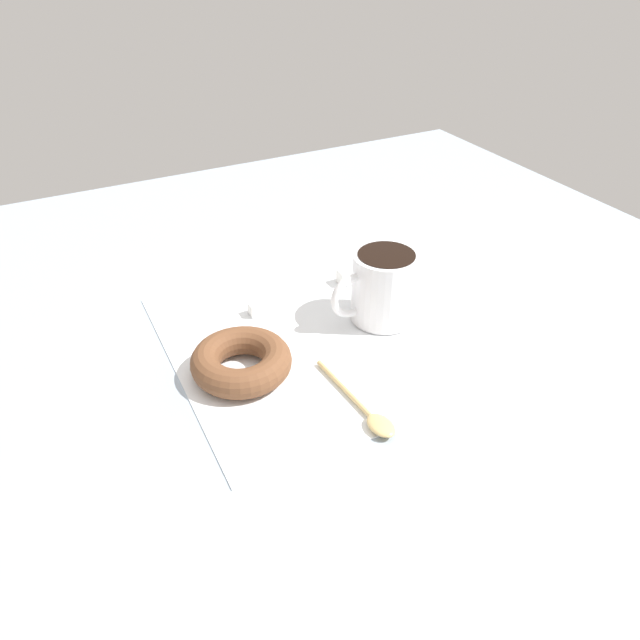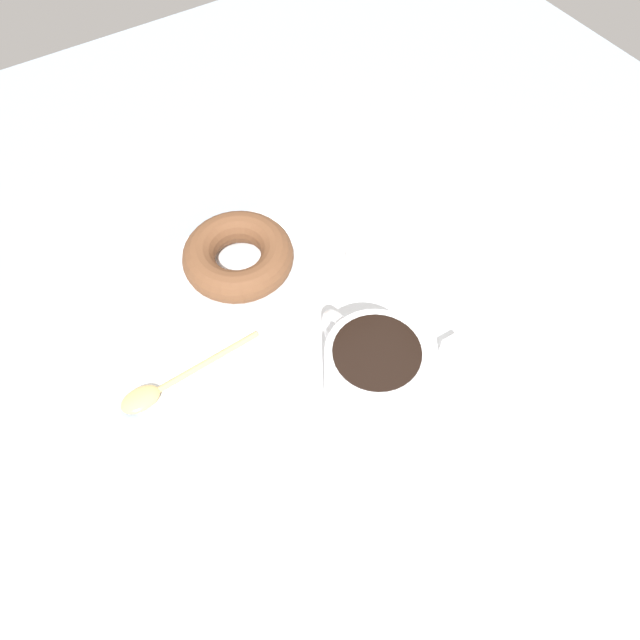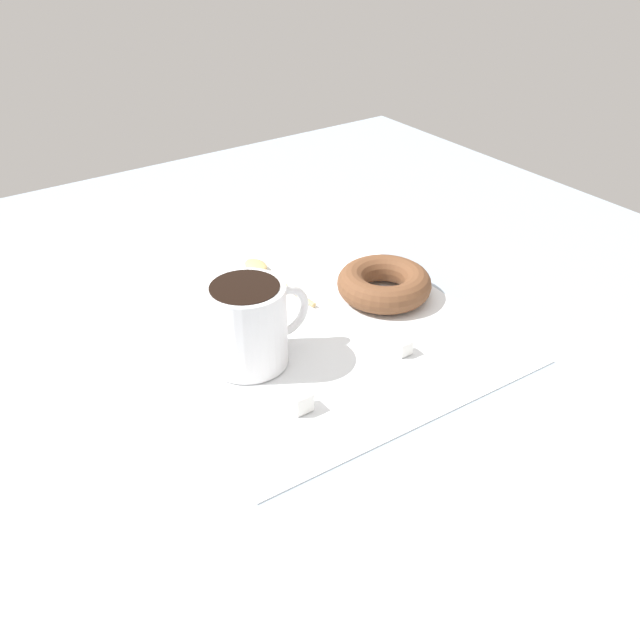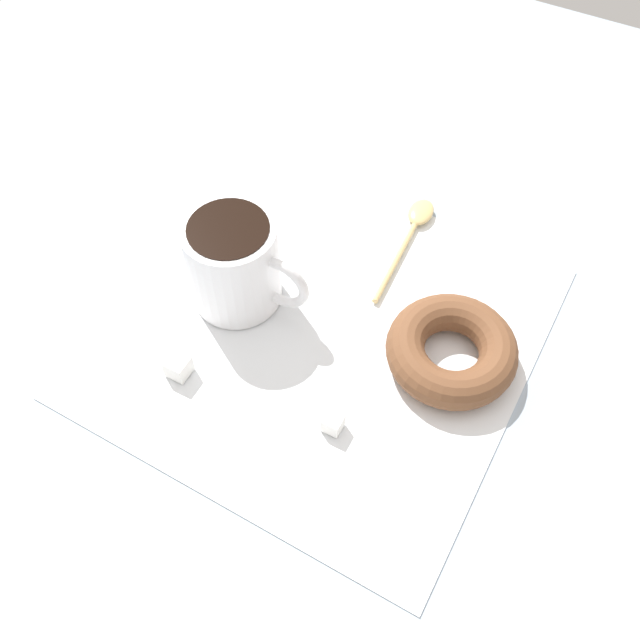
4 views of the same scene
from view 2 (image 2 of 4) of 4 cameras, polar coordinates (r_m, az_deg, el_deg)
The scene contains 7 objects.
ground_plane at distance 59.22cm, azimuth 0.83°, elevation -3.36°, with size 120.00×120.00×2.00cm, color #99A8B7.
napkin at distance 59.27cm, azimuth 0.00°, elevation -1.16°, with size 35.25×35.25×0.30cm, color white.
coffee_cup at distance 51.53cm, azimuth 4.51°, elevation -5.31°, with size 8.10×11.50×8.85cm.
donut at distance 63.10cm, azimuth -7.50°, elevation 5.83°, with size 11.15×11.15×3.29cm, color brown.
spoon at distance 57.42cm, azimuth -14.32°, elevation -6.02°, with size 13.90×2.59×0.90cm.
sugar_cube at distance 58.37cm, azimuth 12.21°, elevation -2.57°, with size 1.86×1.86×1.86cm, color white.
sugar_cube_extra at distance 63.67cm, azimuth 3.32°, elevation 5.71°, with size 1.53×1.53×1.53cm, color white.
Camera 2 is at (16.84, 25.14, 49.90)cm, focal length 35.00 mm.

